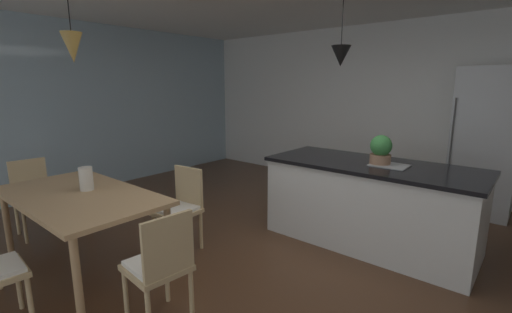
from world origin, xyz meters
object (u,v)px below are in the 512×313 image
at_px(chair_far_right, 180,206).
at_px(chair_kitchen_end, 160,264).
at_px(chair_window_end, 34,194).
at_px(kitchen_island, 370,203).
at_px(dining_table, 79,201).
at_px(potted_plant_on_island, 381,150).
at_px(vase_on_dining_table, 86,179).
at_px(refrigerator, 485,142).

height_order(chair_far_right, chair_kitchen_end, same).
bearing_deg(chair_kitchen_end, chair_window_end, 179.82).
xyz_separation_m(chair_window_end, kitchen_island, (3.09, 2.26, -0.01)).
height_order(dining_table, chair_kitchen_end, chair_kitchen_end).
height_order(chair_kitchen_end, potted_plant_on_island, potted_plant_on_island).
height_order(chair_kitchen_end, vase_on_dining_table, vase_on_dining_table).
xyz_separation_m(chair_far_right, kitchen_island, (1.46, 1.42, -0.01)).
xyz_separation_m(chair_kitchen_end, refrigerator, (1.39, 4.12, 0.50)).
relative_size(chair_window_end, potted_plant_on_island, 2.80).
relative_size(chair_kitchen_end, kitchen_island, 0.40).
height_order(dining_table, kitchen_island, kitchen_island).
relative_size(chair_kitchen_end, chair_window_end, 1.00).
distance_m(chair_far_right, chair_kitchen_end, 1.20).
bearing_deg(refrigerator, chair_far_right, -124.39).
xyz_separation_m(kitchen_island, refrigerator, (0.78, 1.85, 0.51)).
bearing_deg(dining_table, kitchen_island, 50.82).
height_order(dining_table, potted_plant_on_island, potted_plant_on_island).
height_order(chair_window_end, vase_on_dining_table, vase_on_dining_table).
xyz_separation_m(dining_table, chair_kitchen_end, (1.24, -0.00, -0.20)).
bearing_deg(potted_plant_on_island, kitchen_island, 180.00).
bearing_deg(chair_kitchen_end, kitchen_island, 75.10).
distance_m(kitchen_island, potted_plant_on_island, 0.60).
bearing_deg(dining_table, chair_far_right, 65.26).
xyz_separation_m(chair_window_end, potted_plant_on_island, (3.17, 2.26, 0.58)).
relative_size(chair_kitchen_end, refrigerator, 0.45).
bearing_deg(potted_plant_on_island, vase_on_dining_table, -132.37).
bearing_deg(vase_on_dining_table, chair_window_end, -175.36).
bearing_deg(chair_window_end, chair_kitchen_end, -0.18).
relative_size(chair_far_right, vase_on_dining_table, 3.91).
distance_m(chair_window_end, refrigerator, 5.67).
bearing_deg(vase_on_dining_table, potted_plant_on_island, 47.63).
xyz_separation_m(potted_plant_on_island, vase_on_dining_table, (-1.97, -2.16, -0.20)).
bearing_deg(chair_far_right, kitchen_island, 44.31).
bearing_deg(chair_window_end, vase_on_dining_table, 4.64).
xyz_separation_m(chair_far_right, chair_kitchen_end, (0.85, -0.85, 0.00)).
height_order(chair_kitchen_end, chair_window_end, same).
xyz_separation_m(chair_far_right, potted_plant_on_island, (1.54, 1.42, 0.58)).
height_order(chair_kitchen_end, refrigerator, refrigerator).
distance_m(chair_kitchen_end, kitchen_island, 2.35).
xyz_separation_m(dining_table, chair_far_right, (0.39, 0.84, -0.20)).
bearing_deg(chair_far_right, chair_kitchen_end, -44.72).
relative_size(refrigerator, vase_on_dining_table, 8.78).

